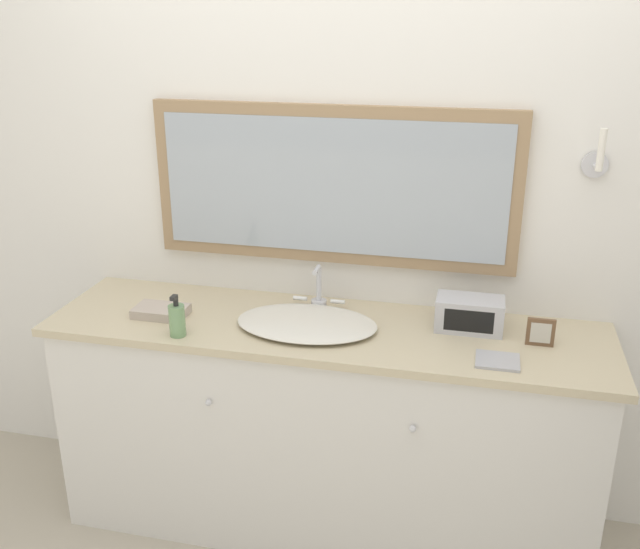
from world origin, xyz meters
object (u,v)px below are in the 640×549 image
Objects in this scene: sink_basin at (307,322)px; appliance_box at (469,314)px; soap_bottle at (177,320)px; picture_frame at (541,332)px.

appliance_box is at bearing 11.04° from sink_basin.
sink_basin is 3.29× the size of soap_bottle.
sink_basin is 0.82m from picture_frame.
appliance_box is 2.39× the size of picture_frame.
sink_basin is 0.47m from soap_bottle.
appliance_box is at bearing 16.08° from soap_bottle.
soap_bottle reaches higher than picture_frame.
soap_bottle is 1.04m from appliance_box.
picture_frame is at bearing -17.54° from appliance_box.
soap_bottle is 1.57× the size of picture_frame.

